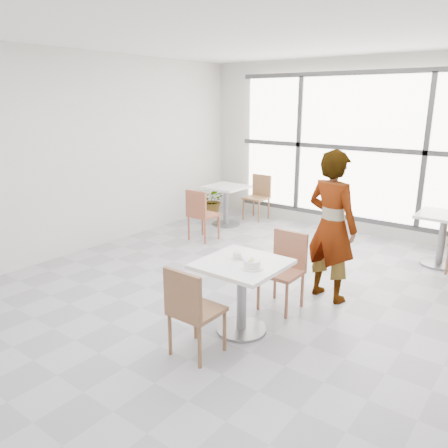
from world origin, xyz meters
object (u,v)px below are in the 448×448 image
Objects in this scene: bg_table_right at (443,232)px; bg_chair_left_far at (259,194)px; person at (332,226)px; plant_left at (213,200)px; chair_far at (285,265)px; main_table at (242,283)px; oatmeal_bowl at (252,264)px; coffee_cup at (237,256)px; bg_chair_left_near at (200,212)px; bg_table_left at (226,200)px; chair_near at (191,307)px.

bg_chair_left_far reaches higher than bg_table_right.
plant_left is at bearing -19.21° from person.
plant_left is (-3.20, 2.68, -0.17)m from chair_far.
main_table is 0.33m from oatmeal_bowl.
chair_far is 3.87m from bg_chair_left_far.
person is 2.37× the size of bg_table_right.
chair_far is 0.79m from coffee_cup.
oatmeal_bowl is at bearing -106.89° from bg_table_right.
plant_left is (-3.14, 3.44, -0.19)m from main_table.
bg_chair_left_near is (-2.33, 1.27, 0.00)m from chair_far.
main_table is 3.98m from bg_table_left.
chair_far is 0.71m from person.
bg_chair_left_far is (0.23, 0.77, 0.01)m from bg_table_left.
chair_far is 1.00× the size of bg_chair_left_far.
plant_left is at bearing 140.12° from chair_far.
bg_table_right is (3.71, 0.18, 0.00)m from bg_table_left.
main_table is at bearing -59.15° from bg_chair_left_far.
oatmeal_bowl reaches higher than bg_table_left.
chair_far reaches higher than coffee_cup.
chair_near is 4.46m from bg_table_left.
plant_left is at bearing 132.41° from main_table.
person reaches higher than bg_chair_left_far.
bg_table_right is at bearing -9.50° from bg_chair_left_far.
bg_chair_left_far is at bearing 120.85° from main_table.
person is 2.04× the size of bg_chair_left_far.
bg_table_left is 0.80m from bg_chair_left_far.
chair_near and bg_chair_left_near have the same top height.
main_table is at bearing 155.70° from oatmeal_bowl.
oatmeal_bowl is 0.29m from coffee_cup.
coffee_cup is 0.24× the size of plant_left.
person reaches higher than chair_near.
oatmeal_bowl is (0.11, -0.84, 0.29)m from chair_far.
main_table is at bearing -27.38° from coffee_cup.
main_table is 3.06m from bg_chair_left_near.
chair_near is 0.71m from oatmeal_bowl.
bg_chair_left_near is (-2.28, 2.04, -0.02)m from main_table.
chair_far is 2.66m from bg_chair_left_near.
bg_table_right is (1.28, 3.21, -0.29)m from coffee_cup.
main_table is at bearing -50.64° from bg_table_left.
person is (0.46, 1.94, 0.39)m from chair_near.
bg_chair_left_near reaches higher than oatmeal_bowl.
chair_far is (0.06, 0.77, -0.02)m from main_table.
coffee_cup is (-0.26, 0.13, -0.01)m from oatmeal_bowl.
bg_chair_left_far is at bearing 122.17° from oatmeal_bowl.
person is 2.18m from bg_table_right.
bg_chair_left_near reaches higher than main_table.
coffee_cup is 2.97m from bg_chair_left_near.
person reaches higher than main_table.
chair_near is at bearing -63.94° from bg_chair_left_far.
bg_table_left is 0.74m from plant_left.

